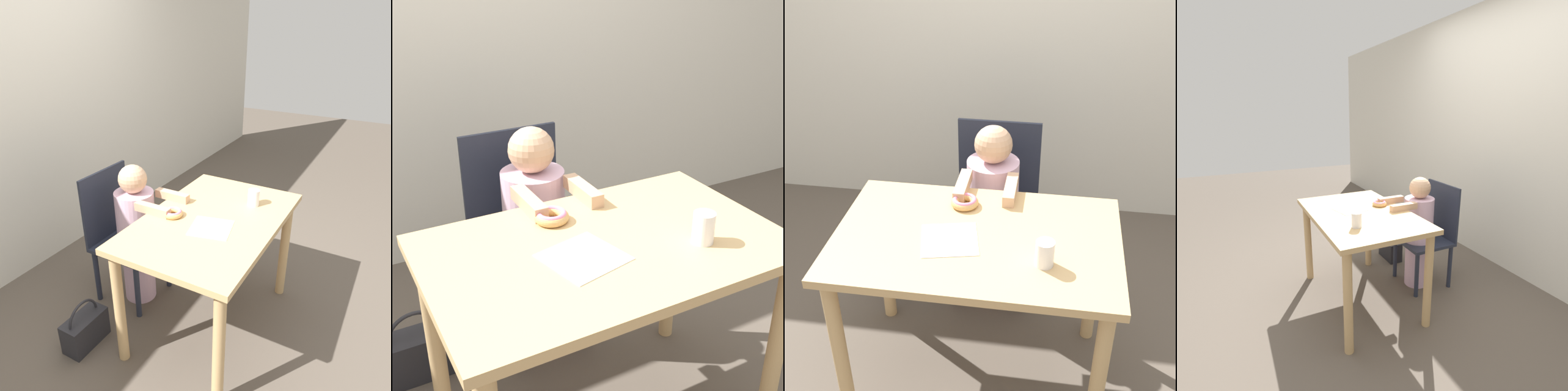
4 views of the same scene
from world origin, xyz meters
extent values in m
plane|color=brown|center=(0.00, 0.00, 0.00)|extent=(12.00, 12.00, 0.00)
cube|color=silver|center=(0.00, 1.51, 1.25)|extent=(8.00, 0.05, 2.50)
cube|color=tan|center=(0.00, 0.00, 0.74)|extent=(1.12, 0.72, 0.03)
cylinder|color=tan|center=(-0.50, -0.30, 0.36)|extent=(0.06, 0.06, 0.72)
cylinder|color=tan|center=(0.50, -0.30, 0.36)|extent=(0.06, 0.06, 0.72)
cylinder|color=tan|center=(-0.50, 0.30, 0.36)|extent=(0.06, 0.06, 0.72)
cylinder|color=tan|center=(0.50, 0.30, 0.36)|extent=(0.06, 0.06, 0.72)
cube|color=#232838|center=(-0.01, 0.60, 0.41)|extent=(0.43, 0.41, 0.03)
cube|color=#232838|center=(-0.01, 0.79, 0.66)|extent=(0.43, 0.02, 0.48)
cylinder|color=#232838|center=(-0.19, 0.43, 0.20)|extent=(0.04, 0.04, 0.40)
cylinder|color=#232838|center=(0.17, 0.43, 0.20)|extent=(0.04, 0.04, 0.40)
cylinder|color=#232838|center=(-0.19, 0.77, 0.20)|extent=(0.04, 0.04, 0.40)
cylinder|color=#232838|center=(0.17, 0.77, 0.20)|extent=(0.04, 0.04, 0.40)
cylinder|color=silver|center=(-0.01, 0.55, 0.21)|extent=(0.21, 0.21, 0.42)
cylinder|color=silver|center=(-0.01, 0.55, 0.61)|extent=(0.25, 0.25, 0.38)
sphere|color=tan|center=(-0.01, 0.55, 0.89)|extent=(0.18, 0.18, 0.18)
cube|color=tan|center=(-0.11, 0.33, 0.78)|extent=(0.05, 0.22, 0.05)
cube|color=tan|center=(0.10, 0.33, 0.78)|extent=(0.05, 0.22, 0.05)
torus|color=tan|center=(-0.08, 0.21, 0.78)|extent=(0.12, 0.12, 0.03)
torus|color=pink|center=(-0.08, 0.21, 0.79)|extent=(0.10, 0.10, 0.02)
cube|color=white|center=(-0.10, -0.04, 0.76)|extent=(0.26, 0.26, 0.00)
cube|color=#232328|center=(-0.53, 0.57, 0.10)|extent=(0.27, 0.13, 0.20)
torus|color=#232328|center=(-0.53, 0.57, 0.20)|extent=(0.22, 0.02, 0.22)
cylinder|color=white|center=(0.27, -0.14, 0.81)|extent=(0.07, 0.07, 0.10)
camera|label=1|loc=(-1.69, -0.85, 1.80)|focal=35.00mm
camera|label=2|loc=(-0.75, -1.26, 1.61)|focal=50.00mm
camera|label=3|loc=(0.28, -1.71, 2.00)|focal=50.00mm
camera|label=4|loc=(2.04, -0.86, 1.52)|focal=28.00mm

